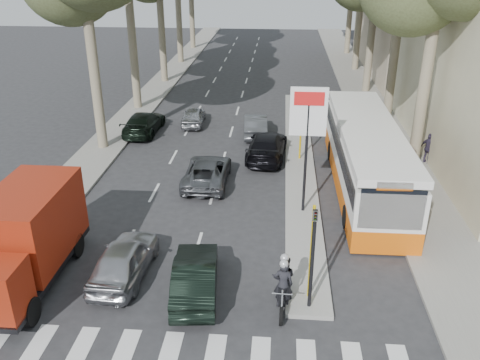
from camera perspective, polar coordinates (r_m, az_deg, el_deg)
The scene contains 18 objects.
ground at distance 18.23m, azimuth -2.92°, elevation -10.82°, with size 120.00×120.00×0.00m, color #28282B.
sidewalk_right at distance 41.57m, azimuth 13.68°, elevation 9.32°, with size 3.20×70.00×0.12m, color gray.
median_left at distance 45.12m, azimuth -8.57°, elevation 10.92°, with size 2.40×64.00×0.12m, color gray.
traffic_island at distance 27.78m, azimuth 6.68°, elevation 2.30°, with size 1.50×26.00×0.16m, color gray.
billboard at distance 20.89m, azimuth 7.56°, elevation 5.25°, with size 1.50×12.10×5.60m.
traffic_light_island at distance 15.52m, azimuth 8.24°, elevation -7.02°, with size 0.16×0.41×3.60m.
silver_hatchback at distance 18.33m, azimuth -12.89°, elevation -8.66°, with size 1.63×4.05×1.38m, color #A1A3A9.
dark_hatchback at distance 17.17m, azimuth -5.04°, elevation -10.69°, with size 1.40×4.01×1.32m, color black.
queue_car_a at distance 24.80m, azimuth -3.72°, elevation 0.96°, with size 2.06×4.47×1.24m, color #505358.
queue_car_b at distance 27.82m, azimuth 3.03°, elevation 3.85°, with size 1.97×4.84×1.40m, color black.
queue_car_c at distance 33.40m, azimuth -5.26°, elevation 7.18°, with size 1.40×3.48×1.19m, color #9A9CA1.
queue_car_d at distance 31.35m, azimuth 1.75°, elevation 6.19°, with size 1.36×3.91×1.29m, color #4E5055.
queue_car_e at distance 32.25m, azimuth -10.75°, elevation 6.32°, with size 1.85×4.54×1.32m, color black.
red_truck at distance 18.62m, azimuth -23.03°, elevation -6.02°, with size 2.32×5.99×3.19m.
city_bus at distance 24.54m, azimuth 13.94°, elevation 2.67°, with size 2.74×12.13×3.19m.
motorcycle at distance 16.59m, azimuth 4.90°, elevation -11.39°, with size 0.79×2.15×1.83m.
pedestrian_near at distance 28.56m, azimuth 20.43°, elevation 3.35°, with size 0.95×0.47×1.63m, color #352D44.
pedestrian_far at distance 25.89m, azimuth 18.31°, elevation 1.71°, with size 1.16×0.52×1.80m, color #6C5B51.
Camera 1 is at (2.12, -14.70, 10.57)m, focal length 38.00 mm.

